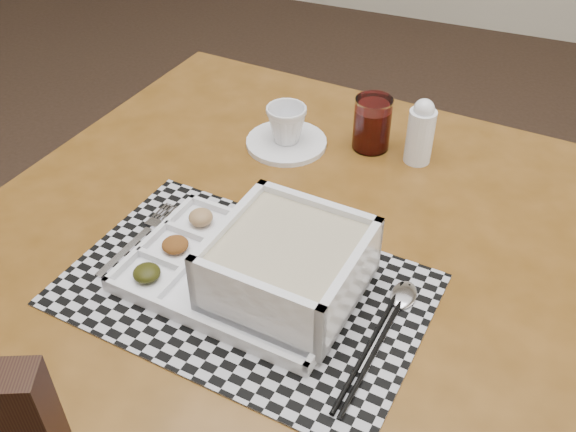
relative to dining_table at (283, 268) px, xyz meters
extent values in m
plane|color=#2F2117|center=(-0.18, 0.19, -0.65)|extent=(5.00, 5.00, 0.00)
cube|color=#56350F|center=(0.00, 0.00, 0.06)|extent=(1.05, 1.05, 0.04)
cylinder|color=#56350F|center=(-0.39, 0.47, -0.31)|extent=(0.05, 0.05, 0.69)
cylinder|color=#56350F|center=(0.47, 0.39, -0.31)|extent=(0.05, 0.05, 0.69)
cube|color=#56350F|center=(0.04, 0.41, 0.00)|extent=(0.83, 0.11, 0.08)
cube|color=#56350F|center=(-0.41, 0.04, 0.00)|extent=(0.11, 0.83, 0.08)
cube|color=#56350F|center=(0.41, -0.04, 0.00)|extent=(0.11, 0.83, 0.08)
cube|color=#B1B0B9|center=(0.00, -0.13, 0.08)|extent=(0.53, 0.37, 0.00)
cube|color=white|center=(-0.01, -0.12, 0.08)|extent=(0.34, 0.25, 0.01)
cube|color=white|center=(0.00, -0.01, 0.09)|extent=(0.32, 0.04, 0.01)
cube|color=white|center=(-0.03, -0.22, 0.09)|extent=(0.32, 0.04, 0.01)
cube|color=white|center=(-0.17, -0.10, 0.09)|extent=(0.03, 0.22, 0.01)
cube|color=white|center=(0.14, -0.13, 0.09)|extent=(0.03, 0.22, 0.01)
cube|color=white|center=(-0.09, -0.11, 0.09)|extent=(0.03, 0.20, 0.01)
cube|color=white|center=(-0.13, -0.14, 0.09)|extent=(0.08, 0.02, 0.01)
cube|color=white|center=(-0.13, -0.07, 0.09)|extent=(0.08, 0.02, 0.01)
ellipsoid|color=black|center=(-0.13, -0.17, 0.10)|extent=(0.04, 0.04, 0.02)
ellipsoid|color=#4A2D0C|center=(-0.13, -0.11, 0.10)|extent=(0.04, 0.04, 0.02)
ellipsoid|color=brown|center=(-0.12, -0.04, 0.10)|extent=(0.04, 0.04, 0.02)
cube|color=white|center=(0.06, -0.12, 0.09)|extent=(0.21, 0.21, 0.01)
cube|color=white|center=(0.07, -0.03, 0.13)|extent=(0.19, 0.03, 0.09)
cube|color=white|center=(0.05, -0.21, 0.13)|extent=(0.19, 0.03, 0.09)
cube|color=white|center=(-0.03, -0.11, 0.13)|extent=(0.03, 0.19, 0.09)
cube|color=white|center=(0.15, -0.13, 0.13)|extent=(0.03, 0.19, 0.09)
cube|color=#C5BB92|center=(0.06, -0.12, 0.13)|extent=(0.19, 0.19, 0.08)
cube|color=silver|center=(-0.20, -0.13, 0.08)|extent=(0.02, 0.12, 0.00)
cube|color=silver|center=(-0.20, -0.06, 0.08)|extent=(0.02, 0.02, 0.00)
cube|color=silver|center=(-0.20, -0.03, 0.08)|extent=(0.01, 0.04, 0.00)
cube|color=silver|center=(-0.20, -0.03, 0.08)|extent=(0.01, 0.04, 0.00)
cube|color=silver|center=(-0.19, -0.03, 0.08)|extent=(0.01, 0.04, 0.00)
cube|color=silver|center=(-0.19, -0.03, 0.08)|extent=(0.01, 0.04, 0.00)
cube|color=silver|center=(0.20, -0.15, 0.08)|extent=(0.02, 0.12, 0.00)
ellipsoid|color=silver|center=(0.21, -0.06, 0.08)|extent=(0.04, 0.06, 0.01)
cylinder|color=black|center=(0.19, -0.16, 0.08)|extent=(0.03, 0.24, 0.01)
cylinder|color=black|center=(0.20, -0.16, 0.08)|extent=(0.03, 0.24, 0.01)
cylinder|color=white|center=(-0.09, 0.24, 0.08)|extent=(0.15, 0.15, 0.01)
imported|color=white|center=(-0.09, 0.24, 0.12)|extent=(0.09, 0.09, 0.07)
cylinder|color=white|center=(0.06, 0.29, 0.12)|extent=(0.07, 0.07, 0.10)
cylinder|color=#3F0505|center=(0.06, 0.29, 0.11)|extent=(0.06, 0.06, 0.08)
cylinder|color=white|center=(0.15, 0.28, 0.12)|extent=(0.05, 0.05, 0.10)
sphere|color=white|center=(0.15, 0.28, 0.18)|extent=(0.04, 0.04, 0.04)
camera|label=1|loc=(0.29, -0.70, 0.73)|focal=40.00mm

